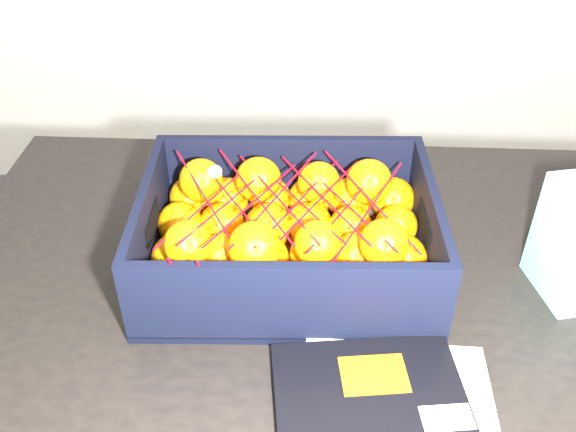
{
  "coord_description": "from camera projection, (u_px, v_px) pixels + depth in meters",
  "views": [
    {
      "loc": [
        -0.19,
        -0.27,
        1.34
      ],
      "look_at": [
        -0.19,
        0.37,
        0.86
      ],
      "focal_mm": 39.59,
      "sensor_mm": 36.0,
      "label": 1
    }
  ],
  "objects": [
    {
      "name": "table",
      "position": [
        363.0,
        350.0,
        0.9
      ],
      "size": [
        1.23,
        0.85,
        0.75
      ],
      "color": "black",
      "rests_on": "ground"
    },
    {
      "name": "mesh_net",
      "position": [
        283.0,
        205.0,
        0.82
      ],
      "size": [
        0.32,
        0.26,
        0.09
      ],
      "color": "#B90616",
      "rests_on": "clementine_heap"
    },
    {
      "name": "produce_crate",
      "position": [
        288.0,
        244.0,
        0.87
      ],
      "size": [
        0.39,
        0.29,
        0.13
      ],
      "color": "olive",
      "rests_on": "table"
    },
    {
      "name": "clementine_heap",
      "position": [
        288.0,
        234.0,
        0.86
      ],
      "size": [
        0.37,
        0.27,
        0.12
      ],
      "color": "orange",
      "rests_on": "produce_crate"
    }
  ]
}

